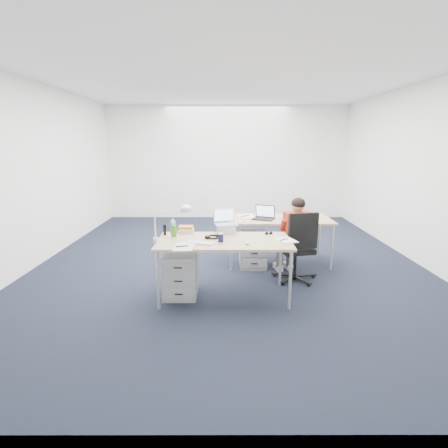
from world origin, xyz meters
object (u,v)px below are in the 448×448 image
object	(u,v)px
drawer_pedestal_far	(253,249)
sunglasses	(269,234)
book_stack	(186,229)
drawer_pedestal_near	(181,274)
headphones	(213,236)
silver_laptop	(226,222)
can_koozie	(221,238)
cordless_phone	(165,230)
desk_lamp	(167,223)
computer_mouse	(247,243)
seated_person	(293,237)
far_cup	(299,212)
desk_far	(279,221)
dark_laptop	(263,212)
office_chair	(296,261)
water_bottle	(173,227)
desk_near	(224,244)
wireless_keyboard	(200,243)
bear_figurine	(174,230)

from	to	relation	value
drawer_pedestal_far	sunglasses	world-z (taller)	sunglasses
book_stack	drawer_pedestal_near	bearing A→B (deg)	-98.82
headphones	sunglasses	bearing A→B (deg)	-11.37
silver_laptop	can_koozie	xyz separation A→B (m)	(-0.07, -0.44, -0.10)
cordless_phone	desk_lamp	xyz separation A→B (m)	(0.09, -0.33, 0.17)
computer_mouse	sunglasses	size ratio (longest dim) A/B	0.82
cordless_phone	headphones	bearing A→B (deg)	-18.49
seated_person	can_koozie	size ratio (longest dim) A/B	10.91
far_cup	desk_far	bearing A→B (deg)	-145.18
silver_laptop	book_stack	xyz separation A→B (m)	(-0.52, 0.00, -0.11)
desk_far	book_stack	distance (m)	1.63
sunglasses	far_cup	world-z (taller)	far_cup
far_cup	drawer_pedestal_near	bearing A→B (deg)	-140.15
drawer_pedestal_near	headphones	world-z (taller)	headphones
computer_mouse	headphones	xyz separation A→B (m)	(-0.40, 0.29, 0.00)
headphones	dark_laptop	bearing A→B (deg)	31.26
desk_lamp	far_cup	xyz separation A→B (m)	(1.89, 1.62, -0.18)
office_chair	sunglasses	distance (m)	0.69
can_koozie	water_bottle	xyz separation A→B (m)	(-0.61, 0.37, 0.05)
desk_near	dark_laptop	distance (m)	1.32
wireless_keyboard	dark_laptop	size ratio (longest dim) A/B	1.04
office_chair	silver_laptop	size ratio (longest dim) A/B	3.31
silver_laptop	dark_laptop	xyz separation A→B (m)	(0.57, 0.82, -0.04)
computer_mouse	dark_laptop	xyz separation A→B (m)	(0.34, 1.36, 0.10)
headphones	far_cup	xyz separation A→B (m)	(1.36, 1.43, 0.04)
cordless_phone	far_cup	xyz separation A→B (m)	(1.97, 1.29, -0.02)
bear_figurine	water_bottle	bearing A→B (deg)	122.55
dark_laptop	desk_far	bearing A→B (deg)	44.46
bear_figurine	desk_lamp	bearing A→B (deg)	-77.05
desk_far	seated_person	size ratio (longest dim) A/B	1.39
seated_person	drawer_pedestal_near	xyz separation A→B (m)	(-1.50, -0.64, -0.31)
silver_laptop	bear_figurine	distance (m)	0.68
desk_lamp	desk_near	bearing A→B (deg)	28.98
headphones	book_stack	bearing A→B (deg)	120.35
headphones	dark_laptop	size ratio (longest dim) A/B	0.72
sunglasses	silver_laptop	bearing A→B (deg)	157.94
desk_far	computer_mouse	xyz separation A→B (m)	(-0.59, -1.46, 0.06)
desk_far	sunglasses	world-z (taller)	sunglasses
silver_laptop	cordless_phone	world-z (taller)	silver_laptop
seated_person	desk_far	bearing A→B (deg)	87.04
headphones	far_cup	distance (m)	1.97
seated_person	wireless_keyboard	bearing A→B (deg)	-159.57
drawer_pedestal_far	computer_mouse	size ratio (longest dim) A/B	6.48
desk_far	cordless_phone	world-z (taller)	cordless_phone
drawer_pedestal_far	far_cup	bearing A→B (deg)	26.74
drawer_pedestal_near	desk_far	bearing A→B (deg)	41.07
water_bottle	bear_figurine	world-z (taller)	water_bottle
wireless_keyboard	water_bottle	size ratio (longest dim) A/B	1.63
wireless_keyboard	headphones	world-z (taller)	headphones
drawer_pedestal_near	cordless_phone	xyz separation A→B (m)	(-0.21, 0.18, 0.52)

